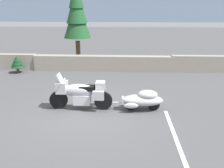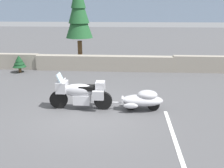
{
  "view_description": "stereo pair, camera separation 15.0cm",
  "coord_description": "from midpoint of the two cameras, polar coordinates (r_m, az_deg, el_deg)",
  "views": [
    {
      "loc": [
        1.35,
        -8.22,
        3.6
      ],
      "look_at": [
        0.86,
        0.77,
        0.85
      ],
      "focal_mm": 40.46,
      "sensor_mm": 36.0,
      "label": 1
    },
    {
      "loc": [
        1.5,
        -8.21,
        3.6
      ],
      "look_at": [
        0.86,
        0.77,
        0.85
      ],
      "focal_mm": 40.46,
      "sensor_mm": 36.0,
      "label": 2
    }
  ],
  "objects": [
    {
      "name": "parking_stripe_marker",
      "position": [
        7.75,
        14.28,
        -11.26
      ],
      "size": [
        0.12,
        3.6,
        0.01
      ],
      "primitive_type": "cube",
      "color": "silver",
      "rests_on": "ground"
    },
    {
      "name": "touring_motorcycle",
      "position": [
        9.24,
        -6.7,
        -1.94
      ],
      "size": [
        2.31,
        0.76,
        1.33
      ],
      "color": "black",
      "rests_on": "ground"
    },
    {
      "name": "ground_plane",
      "position": [
        9.08,
        -5.34,
        -6.44
      ],
      "size": [
        80.0,
        80.0,
        0.0
      ],
      "primitive_type": "plane",
      "color": "#4C4C4F"
    },
    {
      "name": "stone_guard_wall",
      "position": [
        14.89,
        -1.51,
        4.8
      ],
      "size": [
        24.0,
        0.59,
        0.94
      ],
      "color": "gray",
      "rests_on": "ground"
    },
    {
      "name": "pine_tree_tall",
      "position": [
        16.17,
        -7.29,
        16.02
      ],
      "size": [
        1.67,
        1.67,
        5.37
      ],
      "color": "brown",
      "rests_on": "ground"
    },
    {
      "name": "pine_sapling_near",
      "position": [
        15.32,
        -19.99,
        4.74
      ],
      "size": [
        0.76,
        0.76,
        0.99
      ],
      "color": "brown",
      "rests_on": "ground"
    },
    {
      "name": "car_shaped_trailer",
      "position": [
        9.18,
        7.36,
        -3.49
      ],
      "size": [
        2.2,
        0.78,
        0.76
      ],
      "color": "black",
      "rests_on": "ground"
    }
  ]
}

